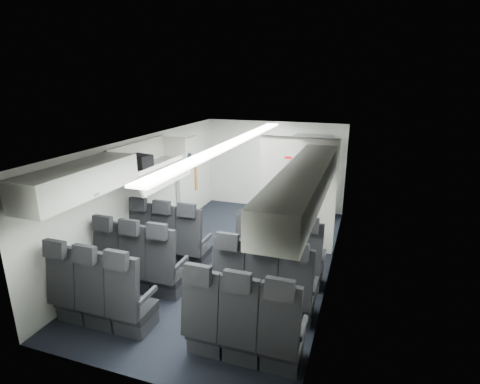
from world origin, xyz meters
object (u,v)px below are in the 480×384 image
Objects in this scene: boarding_door at (188,179)px; seat_row_mid at (199,277)px; galley_unit at (311,176)px; seat_row_front at (222,251)px; carry_on_bag at (140,161)px; seat_row_rear at (167,313)px; flight_attendant at (271,197)px.

seat_row_mid is at bearing -61.23° from boarding_door.
galley_unit reaches higher than boarding_door.
carry_on_bag is (-1.44, 0.00, 1.41)m from seat_row_front.
seat_row_rear is 2.05× the size of flight_attendant.
seat_row_front is 8.90× the size of carry_on_bag.
seat_row_mid is 3.45m from boarding_door.
flight_attendant is at bearing 59.87° from carry_on_bag.
seat_row_rear is at bearing -37.34° from carry_on_bag.
carry_on_bag reaches higher than seat_row_front.
carry_on_bag is at bearing -126.27° from galley_unit.
seat_row_mid is 0.90m from seat_row_rear.
boarding_door is (-1.64, 3.89, 0.55)m from seat_row_rear.
seat_row_mid is 8.90× the size of carry_on_bag.
seat_row_front is 1.00× the size of seat_row_mid.
seat_row_rear is at bearing -90.00° from seat_row_mid.
galley_unit reaches higher than flight_attendant.
galley_unit is at bearing 73.72° from seat_row_front.
seat_row_mid is 1.75× the size of galley_unit.
carry_on_bag is at bearing 128.56° from seat_row_rear.
seat_row_rear is at bearing -90.00° from seat_row_front.
flight_attendant is at bearing 78.98° from seat_row_front.
galley_unit is 4.12m from carry_on_bag.
seat_row_mid is 4.30m from galley_unit.
flight_attendant is (0.36, 1.85, 0.41)m from seat_row_front.
flight_attendant reaches higher than seat_row_rear.
seat_row_rear is (0.00, -0.90, 0.00)m from seat_row_mid.
seat_row_mid is 2.20m from carry_on_bag.
carry_on_bag is at bearing 147.88° from seat_row_mid.
galley_unit is 1.02× the size of boarding_door.
carry_on_bag is (-1.44, 0.90, 1.41)m from seat_row_mid.
seat_row_front and seat_row_mid have the same top height.
galley_unit is at bearing 67.82° from carry_on_bag.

